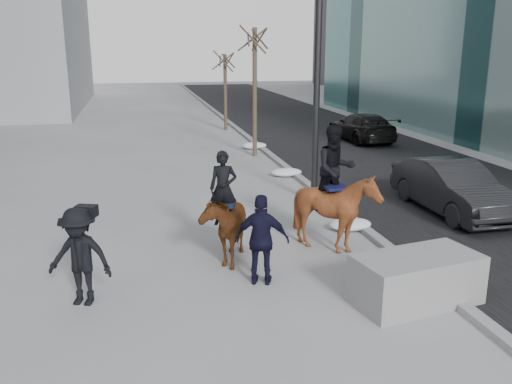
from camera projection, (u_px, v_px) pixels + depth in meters
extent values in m
plane|color=gray|center=(270.00, 284.00, 10.34)|extent=(120.00, 120.00, 0.00)
cube|color=black|center=(381.00, 162.00, 21.23)|extent=(8.00, 90.00, 0.01)
cube|color=gray|center=(283.00, 165.00, 20.38)|extent=(0.25, 90.00, 0.12)
cube|color=gray|center=(416.00, 279.00, 9.49)|extent=(2.36, 1.47, 0.88)
imported|color=black|center=(452.00, 187.00, 14.58)|extent=(1.53, 4.30, 1.41)
imported|color=black|center=(361.00, 127.00, 25.73)|extent=(2.07, 4.66, 1.33)
imported|color=#491D0E|center=(225.00, 225.00, 11.35)|extent=(1.31, 1.95, 1.51)
imported|color=black|center=(223.00, 188.00, 11.29)|extent=(0.66, 0.53, 1.58)
cube|color=#0E1834|center=(224.00, 204.00, 11.37)|extent=(0.63, 0.68, 0.06)
imported|color=#512210|center=(336.00, 211.00, 11.78)|extent=(1.51, 1.69, 1.81)
imported|color=black|center=(335.00, 169.00, 11.68)|extent=(0.94, 0.74, 1.89)
cube|color=#0E0F34|center=(334.00, 187.00, 11.79)|extent=(0.50, 0.57, 0.06)
imported|color=black|center=(262.00, 240.00, 10.14)|extent=(1.11, 0.74, 1.75)
cylinder|color=#D4560C|center=(253.00, 217.00, 10.58)|extent=(0.04, 0.18, 0.07)
imported|color=black|center=(80.00, 257.00, 9.33)|extent=(1.29, 1.00, 1.75)
cube|color=black|center=(86.00, 211.00, 9.40)|extent=(0.41, 0.33, 0.20)
cylinder|color=black|center=(318.00, 42.00, 14.58)|extent=(0.18, 0.18, 9.00)
ellipsoid|color=white|center=(286.00, 172.00, 18.84)|extent=(1.08, 0.68, 0.27)
ellipsoid|color=white|center=(420.00, 280.00, 10.13)|extent=(1.30, 0.82, 0.33)
ellipsoid|color=white|center=(350.00, 224.00, 13.34)|extent=(1.07, 0.68, 0.27)
ellipsoid|color=white|center=(254.00, 146.00, 23.84)|extent=(1.12, 0.71, 0.29)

